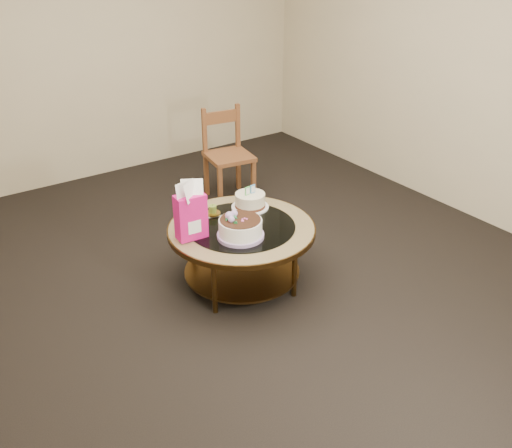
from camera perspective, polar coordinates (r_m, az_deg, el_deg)
ground at (r=4.14m, az=-1.39°, el=-5.77°), size 5.00×5.00×0.00m
room_walls at (r=3.53m, az=-1.68°, el=15.56°), size 4.52×5.02×2.61m
coffee_table at (r=3.94m, az=-1.45°, el=-1.20°), size 1.02×1.02×0.46m
decorated_cake at (r=3.74m, az=-1.59°, el=-0.50°), size 0.31×0.31×0.18m
cream_cake at (r=4.13m, az=-0.59°, el=2.33°), size 0.27×0.27×0.17m
gift_bag at (r=3.70m, az=-6.57°, el=1.34°), size 0.20×0.15×0.39m
pillar_candle at (r=4.05m, az=-4.35°, el=1.25°), size 0.11×0.11×0.08m
dining_chair at (r=5.25m, az=-2.87°, el=6.99°), size 0.44×0.44×0.84m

